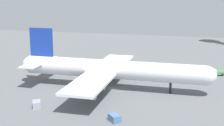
{
  "coord_description": "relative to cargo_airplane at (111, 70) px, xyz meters",
  "views": [
    {
      "loc": [
        24.05,
        -90.14,
        29.93
      ],
      "look_at": [
        0.0,
        0.0,
        8.25
      ],
      "focal_mm": 50.08,
      "sensor_mm": 36.0,
      "label": 1
    }
  ],
  "objects": [
    {
      "name": "ground_plane",
      "position": [
        0.34,
        -0.0,
        -6.15
      ],
      "size": [
        245.62,
        245.62,
        0.0
      ],
      "primitive_type": "plane",
      "color": "slate"
    },
    {
      "name": "safety_cone_nose",
      "position": [
        27.98,
        -3.64,
        -5.83
      ],
      "size": [
        0.45,
        0.45,
        0.65
      ],
      "primitive_type": "cone",
      "color": "orange",
      "rests_on": "ground_plane"
    },
    {
      "name": "cargo_container_aft",
      "position": [
        -14.63,
        -20.63,
        -5.28
      ],
      "size": [
        3.32,
        3.78,
        1.74
      ],
      "color": "#999EA8",
      "rests_on": "ground_plane"
    },
    {
      "name": "pushback_tractor",
      "position": [
        32.55,
        24.58,
        -4.96
      ],
      "size": [
        5.76,
        4.55,
        2.45
      ],
      "color": "silver",
      "rests_on": "ground_plane"
    },
    {
      "name": "cargo_container_fore",
      "position": [
        7.36,
        -24.11,
        -5.31
      ],
      "size": [
        3.58,
        3.62,
        1.68
      ],
      "color": "#4C729E",
      "rests_on": "ground_plane"
    },
    {
      "name": "safety_cone_tail",
      "position": [
        -27.29,
        2.64,
        -5.83
      ],
      "size": [
        0.44,
        0.44,
        0.63
      ],
      "primitive_type": "cone",
      "color": "orange",
      "rests_on": "ground_plane"
    },
    {
      "name": "cargo_airplane",
      "position": [
        0.0,
        0.0,
        0.0
      ],
      "size": [
        61.4,
        49.01,
        18.32
      ],
      "color": "silver",
      "rests_on": "ground_plane"
    },
    {
      "name": "catering_truck",
      "position": [
        -5.18,
        20.43,
        -4.94
      ],
      "size": [
        3.74,
        3.93,
        2.49
      ],
      "color": "silver",
      "rests_on": "ground_plane"
    }
  ]
}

